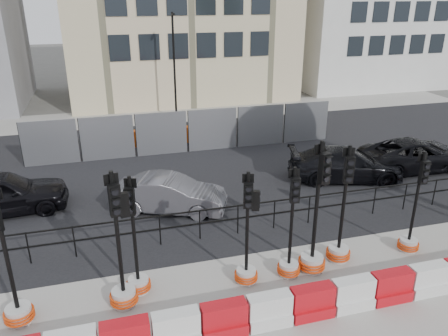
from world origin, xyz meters
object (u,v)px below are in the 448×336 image
object	(u,v)px
traffic_signal_d	(247,258)
car_c	(346,164)
traffic_signal_h	(411,231)
car_a	(0,193)
traffic_signal_a	(15,297)

from	to	relation	value
traffic_signal_d	car_c	size ratio (longest dim) A/B	0.64
traffic_signal_d	traffic_signal_h	world-z (taller)	traffic_signal_d
car_a	traffic_signal_d	bearing A→B (deg)	-134.88
traffic_signal_a	car_a	size ratio (longest dim) A/B	0.77
traffic_signal_h	car_a	bearing A→B (deg)	156.15
traffic_signal_h	car_c	distance (m)	5.25
traffic_signal_h	car_a	xyz separation A→B (m)	(-11.77, 5.74, 0.10)
traffic_signal_d	car_c	world-z (taller)	traffic_signal_d
traffic_signal_a	traffic_signal_h	world-z (taller)	traffic_signal_a
car_c	traffic_signal_a	bearing A→B (deg)	130.13
traffic_signal_d	traffic_signal_h	size ratio (longest dim) A/B	1.01
car_a	car_c	world-z (taller)	car_a
traffic_signal_a	traffic_signal_d	size ratio (longest dim) A/B	1.10
traffic_signal_d	car_c	bearing A→B (deg)	57.16
traffic_signal_h	traffic_signal_a	bearing A→B (deg)	-176.99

